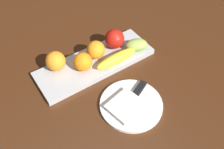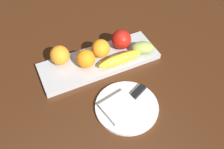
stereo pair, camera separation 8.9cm
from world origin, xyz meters
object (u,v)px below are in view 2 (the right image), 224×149
object	(u,v)px
fruit_tray	(99,61)
dinner_plate	(127,107)
orange_center	(101,48)
apple	(121,39)
orange_near_banana	(60,55)
banana	(121,59)
folded_napkin	(120,107)
knife	(134,96)
orange_near_apple	(86,59)
grape_bunch	(143,48)

from	to	relation	value
fruit_tray	dinner_plate	bearing A→B (deg)	90.00
fruit_tray	orange_center	bearing A→B (deg)	-131.72
apple	orange_center	xyz separation A→B (m)	(0.10, 0.01, -0.00)
orange_near_banana	dinner_plate	xyz separation A→B (m)	(-0.14, 0.29, -0.05)
apple	banana	world-z (taller)	apple
apple	folded_napkin	xyz separation A→B (m)	(0.14, 0.26, -0.04)
dinner_plate	folded_napkin	world-z (taller)	folded_napkin
fruit_tray	apple	xyz separation A→B (m)	(-0.11, -0.03, 0.05)
fruit_tray	banana	xyz separation A→B (m)	(-0.07, 0.05, 0.03)
apple	dinner_plate	distance (m)	0.29
fruit_tray	folded_napkin	world-z (taller)	folded_napkin
orange_near_banana	folded_napkin	bearing A→B (deg)	111.65
orange_near_banana	knife	xyz separation A→B (m)	(-0.18, 0.26, -0.04)
orange_near_apple	orange_center	size ratio (longest dim) A/B	0.98
dinner_plate	knife	distance (m)	0.04
apple	grape_bunch	xyz separation A→B (m)	(-0.06, 0.06, -0.02)
grape_bunch	dinner_plate	size ratio (longest dim) A/B	0.41
fruit_tray	folded_napkin	size ratio (longest dim) A/B	4.22
grape_bunch	orange_near_banana	bearing A→B (deg)	-15.33
orange_center	grape_bunch	xyz separation A→B (m)	(-0.16, 0.06, -0.01)
banana	apple	bearing A→B (deg)	59.92
fruit_tray	banana	distance (m)	0.09
dinner_plate	orange_center	bearing A→B (deg)	-93.59
orange_center	grape_bunch	size ratio (longest dim) A/B	0.82
apple	orange_near_banana	bearing A→B (deg)	-4.89
orange_near_apple	folded_napkin	bearing A→B (deg)	97.59
orange_near_banana	banana	bearing A→B (deg)	154.17
orange_near_banana	orange_center	xyz separation A→B (m)	(-0.16, 0.03, -0.00)
apple	orange_near_banana	world-z (taller)	apple
apple	orange_near_banana	distance (m)	0.25
fruit_tray	orange_near_banana	world-z (taller)	orange_near_banana
apple	knife	distance (m)	0.26
banana	dinner_plate	world-z (taller)	banana
orange_center	dinner_plate	size ratio (longest dim) A/B	0.33
apple	grape_bunch	size ratio (longest dim) A/B	0.90
banana	orange_near_banana	bearing A→B (deg)	152.62
dinner_plate	banana	bearing A→B (deg)	-110.14
apple	folded_napkin	size ratio (longest dim) A/B	0.72
grape_bunch	dinner_plate	bearing A→B (deg)	48.90
fruit_tray	orange_center	size ratio (longest dim) A/B	6.48
orange_center	knife	world-z (taller)	orange_center
orange_near_apple	dinner_plate	size ratio (longest dim) A/B	0.33
apple	banana	bearing A→B (deg)	61.48
orange_near_apple	orange_near_banana	xyz separation A→B (m)	(0.08, -0.06, 0.00)
fruit_tray	dinner_plate	world-z (taller)	fruit_tray
fruit_tray	dinner_plate	size ratio (longest dim) A/B	2.17
orange_near_banana	orange_center	bearing A→B (deg)	168.82
fruit_tray	grape_bunch	bearing A→B (deg)	167.87
orange_center	knife	bearing A→B (deg)	95.32
banana	knife	distance (m)	0.17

